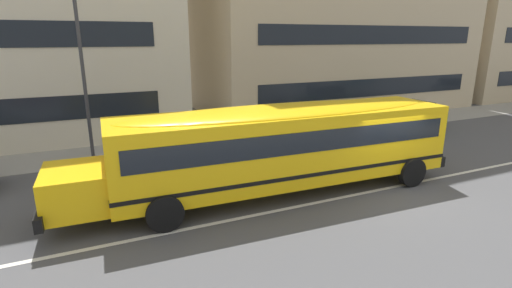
% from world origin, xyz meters
% --- Properties ---
extents(ground_plane, '(400.00, 400.00, 0.00)m').
position_xyz_m(ground_plane, '(0.00, 0.00, 0.00)').
color(ground_plane, '#4C4C4F').
extents(sidewalk_far, '(120.00, 3.00, 0.01)m').
position_xyz_m(sidewalk_far, '(0.00, 8.26, 0.01)').
color(sidewalk_far, gray).
rests_on(sidewalk_far, ground_plane).
extents(lane_centreline, '(110.00, 0.16, 0.01)m').
position_xyz_m(lane_centreline, '(0.00, 0.00, 0.00)').
color(lane_centreline, silver).
rests_on(lane_centreline, ground_plane).
extents(school_bus, '(13.06, 3.37, 2.90)m').
position_xyz_m(school_bus, '(-3.43, 1.26, 1.72)').
color(school_bus, yellow).
rests_on(school_bus, ground_plane).
extents(parked_car_green_far_corner, '(3.99, 2.06, 1.64)m').
position_xyz_m(parked_car_green_far_corner, '(6.90, 5.79, 0.84)').
color(parked_car_green_far_corner, '#236038').
rests_on(parked_car_green_far_corner, ground_plane).
extents(street_lamp, '(0.44, 0.44, 6.80)m').
position_xyz_m(street_lamp, '(-8.96, 7.56, 4.31)').
color(street_lamp, '#38383D').
rests_on(street_lamp, ground_plane).
extents(apartment_block_far_right, '(17.35, 13.51, 13.30)m').
position_xyz_m(apartment_block_far_right, '(27.02, 16.49, 6.65)').
color(apartment_block_far_right, '#C6B28E').
rests_on(apartment_block_far_right, ground_plane).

